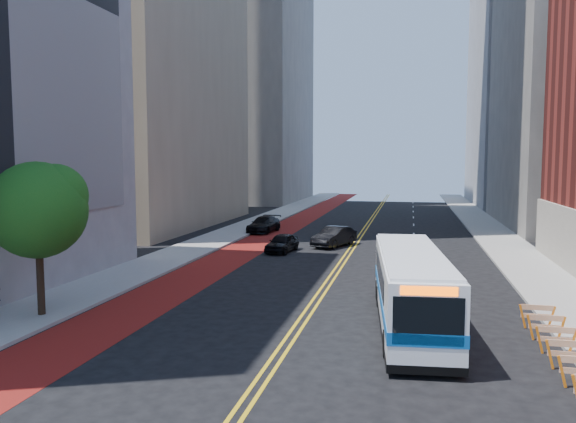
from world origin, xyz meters
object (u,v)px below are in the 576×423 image
Objects in this scene: transit_bus at (411,287)px; car_c at (264,224)px; street_tree at (39,206)px; car_a at (282,243)px; car_b at (334,237)px.

car_c is at bearing 110.70° from transit_bus.
car_c is (1.94, 30.47, -4.16)m from street_tree.
car_c is at bearing 119.02° from car_a.
car_a is 0.85× the size of car_b.
transit_bus is 21.88m from car_b.
car_a is at bearing 113.32° from transit_bus.
car_c is (-7.80, 7.38, -0.04)m from car_b.
car_c is at bearing 157.95° from car_b.
transit_bus is 19.86m from car_a.
car_b is 10.74m from car_c.
street_tree is 1.29× the size of car_c.
car_a is at bearing 72.14° from street_tree.
street_tree is 1.64× the size of car_a.
car_b is at bearing 53.56° from car_a.
street_tree is 25.40m from car_b.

